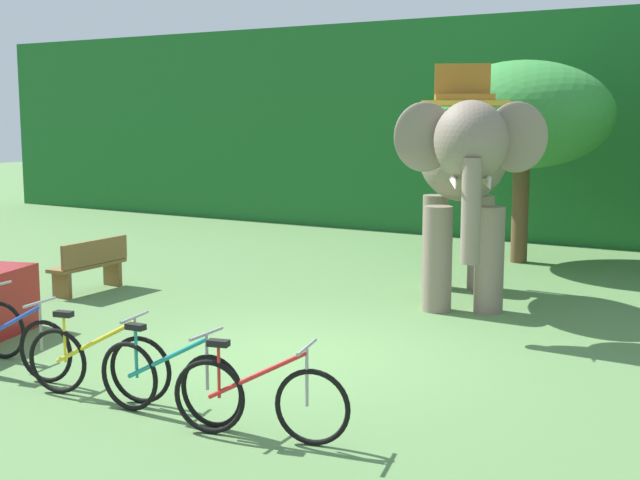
{
  "coord_description": "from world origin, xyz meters",
  "views": [
    {
      "loc": [
        5.64,
        -8.62,
        2.93
      ],
      "look_at": [
        -0.24,
        1.0,
        1.3
      ],
      "focal_mm": 48.09,
      "sensor_mm": 36.0,
      "label": 1
    }
  ],
  "objects_px": {
    "bike_yellow": "(98,362)",
    "wooden_bench": "(91,264)",
    "tree_right": "(523,116)",
    "bike_teal": "(169,380)",
    "bike_red": "(259,399)",
    "bike_blue": "(9,344)",
    "elephant": "(464,164)"
  },
  "relations": [
    {
      "from": "wooden_bench",
      "to": "bike_yellow",
      "type": "bearing_deg",
      "value": -43.0
    },
    {
      "from": "tree_right",
      "to": "bike_red",
      "type": "distance_m",
      "value": 10.96
    },
    {
      "from": "tree_right",
      "to": "wooden_bench",
      "type": "relative_size",
      "value": 2.65
    },
    {
      "from": "elephant",
      "to": "wooden_bench",
      "type": "height_order",
      "value": "elephant"
    },
    {
      "from": "tree_right",
      "to": "bike_teal",
      "type": "xyz_separation_m",
      "value": [
        0.04,
        -10.61,
        -2.56
      ]
    },
    {
      "from": "bike_red",
      "to": "bike_teal",
      "type": "bearing_deg",
      "value": -179.28
    },
    {
      "from": "bike_blue",
      "to": "bike_red",
      "type": "distance_m",
      "value": 3.5
    },
    {
      "from": "bike_red",
      "to": "wooden_bench",
      "type": "bearing_deg",
      "value": 147.85
    },
    {
      "from": "bike_yellow",
      "to": "tree_right",
      "type": "bearing_deg",
      "value": 84.54
    },
    {
      "from": "bike_teal",
      "to": "wooden_bench",
      "type": "xyz_separation_m",
      "value": [
        -5.21,
        3.96,
        0.09
      ]
    },
    {
      "from": "bike_yellow",
      "to": "elephant",
      "type": "bearing_deg",
      "value": 76.75
    },
    {
      "from": "elephant",
      "to": "bike_red",
      "type": "xyz_separation_m",
      "value": [
        0.63,
        -6.35,
        -1.82
      ]
    },
    {
      "from": "tree_right",
      "to": "bike_yellow",
      "type": "distance_m",
      "value": 10.89
    },
    {
      "from": "tree_right",
      "to": "wooden_bench",
      "type": "xyz_separation_m",
      "value": [
        -5.17,
        -6.65,
        -2.47
      ]
    },
    {
      "from": "bike_blue",
      "to": "bike_teal",
      "type": "xyz_separation_m",
      "value": [
        2.43,
        -0.07,
        0.0
      ]
    },
    {
      "from": "elephant",
      "to": "bike_teal",
      "type": "height_order",
      "value": "elephant"
    },
    {
      "from": "bike_red",
      "to": "tree_right",
      "type": "bearing_deg",
      "value": 95.96
    },
    {
      "from": "bike_blue",
      "to": "bike_yellow",
      "type": "height_order",
      "value": "same"
    },
    {
      "from": "elephant",
      "to": "bike_red",
      "type": "distance_m",
      "value": 6.63
    },
    {
      "from": "bike_teal",
      "to": "wooden_bench",
      "type": "relative_size",
      "value": 1.12
    },
    {
      "from": "bike_yellow",
      "to": "wooden_bench",
      "type": "xyz_separation_m",
      "value": [
        -4.16,
        3.88,
        0.09
      ]
    },
    {
      "from": "bike_blue",
      "to": "wooden_bench",
      "type": "height_order",
      "value": "bike_blue"
    },
    {
      "from": "tree_right",
      "to": "elephant",
      "type": "xyz_separation_m",
      "value": [
        0.47,
        -4.25,
        -0.74
      ]
    },
    {
      "from": "bike_teal",
      "to": "tree_right",
      "type": "bearing_deg",
      "value": 90.2
    },
    {
      "from": "bike_yellow",
      "to": "bike_teal",
      "type": "distance_m",
      "value": 1.05
    },
    {
      "from": "tree_right",
      "to": "elephant",
      "type": "height_order",
      "value": "tree_right"
    },
    {
      "from": "bike_teal",
      "to": "bike_red",
      "type": "bearing_deg",
      "value": 0.72
    },
    {
      "from": "tree_right",
      "to": "bike_blue",
      "type": "distance_m",
      "value": 11.11
    },
    {
      "from": "elephant",
      "to": "wooden_bench",
      "type": "distance_m",
      "value": 6.37
    },
    {
      "from": "tree_right",
      "to": "bike_blue",
      "type": "relative_size",
      "value": 2.38
    },
    {
      "from": "bike_blue",
      "to": "bike_teal",
      "type": "height_order",
      "value": "same"
    },
    {
      "from": "bike_teal",
      "to": "wooden_bench",
      "type": "distance_m",
      "value": 6.54
    }
  ]
}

